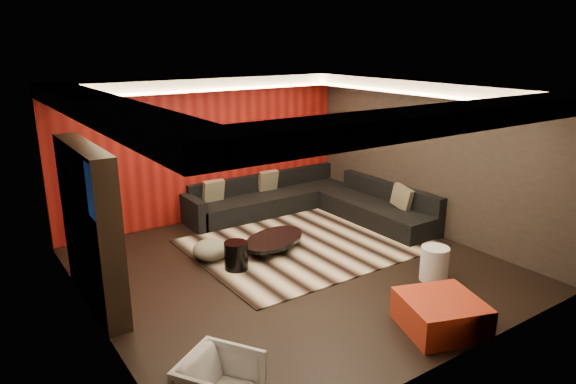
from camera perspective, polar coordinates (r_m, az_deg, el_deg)
floor at (r=8.21m, az=0.65°, el=-8.44°), size 6.00×6.00×0.02m
ceiling at (r=7.47m, az=0.72°, el=11.57°), size 6.00×6.00×0.02m
wall_back at (r=10.26m, az=-9.06°, el=4.75°), size 6.00×0.02×2.80m
wall_left at (r=6.55m, az=-21.43°, el=-2.93°), size 0.02×6.00×2.80m
wall_right at (r=9.72m, az=15.38°, el=3.72°), size 0.02×6.00×2.80m
red_feature_wall at (r=10.23m, az=-8.97°, el=4.72°), size 5.98×0.05×2.78m
soffit_back at (r=9.81m, az=-8.60°, el=11.86°), size 6.00×0.60×0.22m
soffit_front at (r=5.52m, az=17.24°, el=7.85°), size 6.00×0.60×0.22m
soffit_left at (r=6.34m, az=-19.91°, el=8.64°), size 0.60×4.80×0.22m
soffit_right at (r=9.30m, az=14.72°, el=11.27°), size 0.60×4.80×0.22m
cove_back at (r=9.51m, az=-7.66°, el=11.21°), size 4.80×0.08×0.04m
cove_front at (r=5.75m, az=14.52°, el=7.47°), size 4.80×0.08×0.04m
cove_left at (r=6.44m, az=-16.90°, el=8.21°), size 0.08×4.80×0.04m
cove_right at (r=9.06m, az=13.24°, el=10.67°), size 0.08×4.80×0.04m
tv_surround at (r=7.23m, az=-21.09°, el=-3.62°), size 0.30×2.00×2.20m
tv_screen at (r=7.16m, az=-20.14°, el=-0.77°), size 0.04×1.30×0.80m
tv_shelf at (r=7.40m, az=-19.57°, el=-6.32°), size 0.04×1.60×0.04m
rug at (r=9.12m, az=2.38°, el=-5.69°), size 4.01×3.01×0.02m
coffee_table at (r=8.77m, az=-1.58°, el=-5.75°), size 1.73×1.73×0.22m
drum_stool at (r=8.07m, az=-5.78°, el=-7.03°), size 0.45×0.45×0.44m
striped_pouf at (r=8.48m, az=-8.58°, el=-6.36°), size 0.67×0.67×0.32m
white_side_table at (r=8.01m, az=15.95°, el=-7.67°), size 0.55×0.55×0.52m
orange_ottoman at (r=6.78m, az=16.60°, el=-12.86°), size 1.18×1.18×0.41m
sectional_sofa at (r=10.47m, az=2.55°, el=-1.26°), size 3.65×3.50×0.75m
throw_pillows at (r=10.17m, az=0.50°, el=0.33°), size 3.00×2.79×0.50m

